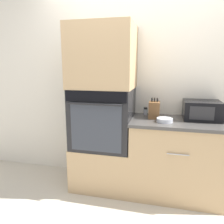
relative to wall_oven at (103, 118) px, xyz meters
name	(u,v)px	position (x,y,z in m)	size (l,w,h in m)	color
ground_plane	(128,202)	(0.36, -0.30, -0.88)	(12.00, 12.00, 0.00)	beige
wall_back	(137,85)	(0.36, 0.33, 0.37)	(8.00, 0.05, 2.50)	silver
oven_cabinet_base	(104,165)	(0.00, 0.00, -0.62)	(0.72, 0.60, 0.53)	tan
wall_oven	(103,118)	(0.00, 0.00, 0.00)	(0.70, 0.64, 0.71)	black
oven_cabinet_upper	(103,57)	(0.00, 0.00, 0.71)	(0.72, 0.60, 0.71)	tan
counter_unit	(176,158)	(0.87, 0.00, -0.43)	(1.04, 0.63, 0.90)	tan
microwave	(202,110)	(1.13, 0.12, 0.12)	(0.40, 0.34, 0.21)	black
knife_block	(154,110)	(0.60, 0.05, 0.11)	(0.12, 0.15, 0.24)	brown
bowl	(165,120)	(0.72, -0.10, 0.04)	(0.17, 0.17, 0.04)	silver
condiment_jar_near	(151,112)	(0.56, 0.20, 0.06)	(0.05, 0.05, 0.08)	#427047
condiment_jar_mid	(146,111)	(0.49, 0.21, 0.06)	(0.05, 0.05, 0.09)	silver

